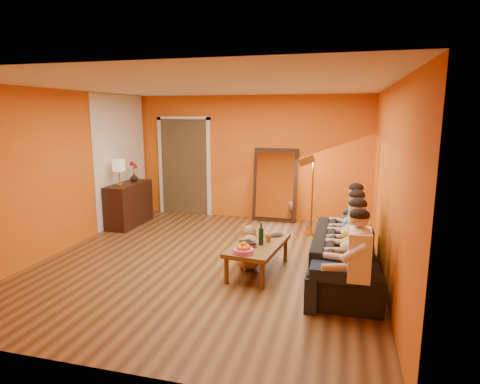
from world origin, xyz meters
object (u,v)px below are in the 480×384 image
(sideboard, at_px, (129,204))
(laptop, at_px, (275,236))
(person_far_right, at_px, (356,224))
(tumbler, at_px, (268,238))
(coffee_table, at_px, (258,257))
(wine_bottle, at_px, (261,234))
(person_mid_right, at_px, (356,234))
(mirror_frame, at_px, (275,185))
(sofa, at_px, (345,256))
(floor_lamp, at_px, (312,197))
(person_mid_left, at_px, (357,247))
(table_lamp, at_px, (119,173))
(vase, at_px, (134,177))
(dog, at_px, (249,247))
(person_far_left, at_px, (359,263))

(sideboard, xyz_separation_m, laptop, (3.22, -1.41, 0.01))
(person_far_right, height_order, tumbler, person_far_right)
(coffee_table, bearing_deg, wine_bottle, -37.82)
(person_mid_right, xyz_separation_m, wine_bottle, (-1.28, -0.20, -0.03))
(mirror_frame, bearing_deg, person_mid_right, -59.61)
(sofa, relative_size, floor_lamp, 1.52)
(wine_bottle, bearing_deg, tumbler, 67.62)
(sideboard, relative_size, sofa, 0.54)
(sideboard, height_order, person_mid_left, person_mid_left)
(table_lamp, relative_size, person_mid_left, 0.42)
(vase, bearing_deg, wine_bottle, -33.71)
(sideboard, distance_m, coffee_table, 3.52)
(sofa, distance_m, coffee_table, 1.20)
(floor_lamp, bearing_deg, person_far_right, -65.49)
(dog, xyz_separation_m, laptop, (0.34, 0.23, 0.12))
(floor_lamp, distance_m, wine_bottle, 2.12)
(person_mid_right, relative_size, person_far_right, 1.00)
(person_far_right, bearing_deg, laptop, -163.08)
(sideboard, distance_m, table_lamp, 0.74)
(coffee_table, bearing_deg, vase, 153.69)
(wine_bottle, relative_size, tumbler, 2.79)
(sofa, xyz_separation_m, vase, (-4.24, 1.96, 0.61))
(coffee_table, height_order, person_mid_right, person_mid_right)
(person_mid_right, bearing_deg, mirror_frame, 120.39)
(mirror_frame, height_order, sofa, mirror_frame)
(wine_bottle, distance_m, laptop, 0.44)
(person_far_left, bearing_deg, mirror_frame, 112.61)
(sideboard, height_order, table_lamp, table_lamp)
(sideboard, xyz_separation_m, person_mid_right, (4.37, -1.61, 0.18))
(person_far_left, relative_size, person_far_right, 1.00)
(coffee_table, bearing_deg, floor_lamp, 80.97)
(sideboard, bearing_deg, person_far_right, -13.68)
(person_far_left, bearing_deg, laptop, 131.42)
(sofa, relative_size, person_far_left, 1.80)
(dog, bearing_deg, sofa, -6.38)
(person_mid_left, xyz_separation_m, vase, (-4.37, 2.41, 0.33))
(laptop, bearing_deg, dog, 175.91)
(floor_lamp, relative_size, person_far_right, 1.18)
(person_far_right, distance_m, vase, 4.57)
(mirror_frame, xyz_separation_m, sideboard, (-2.79, -1.08, -0.34))
(person_mid_left, xyz_separation_m, person_mid_right, (0.00, 0.55, 0.00))
(coffee_table, height_order, laptop, laptop)
(sideboard, bearing_deg, table_lamp, -90.00)
(person_mid_right, height_order, tumbler, person_mid_right)
(person_mid_left, bearing_deg, table_lamp, 156.90)
(dog, relative_size, laptop, 2.12)
(person_mid_left, distance_m, person_mid_right, 0.55)
(person_far_right, relative_size, wine_bottle, 3.94)
(dog, distance_m, laptop, 0.43)
(mirror_frame, relative_size, coffee_table, 1.25)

